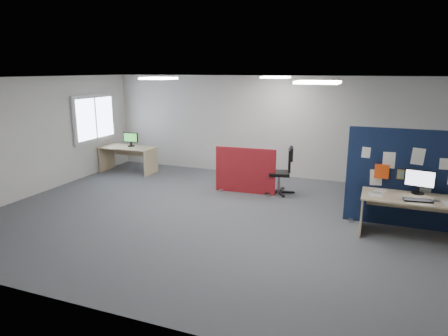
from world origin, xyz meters
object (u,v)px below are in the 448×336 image
(monitor_second, at_px, (131,139))
(office_chair, at_px, (284,168))
(navy_divider, at_px, (409,179))
(red_divider, at_px, (245,171))
(monitor_main, at_px, (419,180))
(second_desk, at_px, (129,153))
(main_desk, at_px, (415,207))

(monitor_second, height_order, office_chair, same)
(navy_divider, height_order, red_divider, navy_divider)
(monitor_main, relative_size, red_divider, 0.34)
(navy_divider, relative_size, monitor_second, 5.15)
(second_desk, distance_m, monitor_second, 0.41)
(monitor_main, xyz_separation_m, monitor_second, (-7.26, 1.98, -0.03))
(main_desk, height_order, monitor_main, monitor_main)
(monitor_second, relative_size, office_chair, 0.39)
(monitor_main, bearing_deg, second_desk, 175.83)
(navy_divider, relative_size, main_desk, 1.25)
(second_desk, bearing_deg, red_divider, -10.93)
(red_divider, bearing_deg, second_desk, 165.80)
(second_desk, bearing_deg, office_chair, -5.72)
(navy_divider, bearing_deg, second_desk, 166.99)
(monitor_main, xyz_separation_m, office_chair, (-2.71, 1.44, -0.35))
(navy_divider, xyz_separation_m, red_divider, (-3.43, 0.93, -0.38))
(monitor_main, bearing_deg, monitor_second, 175.20)
(navy_divider, height_order, monitor_main, navy_divider)
(monitor_second, bearing_deg, monitor_main, -21.82)
(navy_divider, relative_size, monitor_main, 4.46)
(navy_divider, height_order, second_desk, navy_divider)
(navy_divider, distance_m, monitor_second, 7.32)
(red_divider, relative_size, office_chair, 1.31)
(main_desk, height_order, monitor_second, monitor_second)
(main_desk, height_order, red_divider, red_divider)
(red_divider, height_order, office_chair, office_chair)
(navy_divider, bearing_deg, monitor_main, -59.69)
(navy_divider, distance_m, monitor_main, 0.30)
(navy_divider, bearing_deg, office_chair, 155.02)
(monitor_main, distance_m, second_desk, 7.55)
(red_divider, bearing_deg, monitor_second, 164.58)
(main_desk, height_order, office_chair, office_chair)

